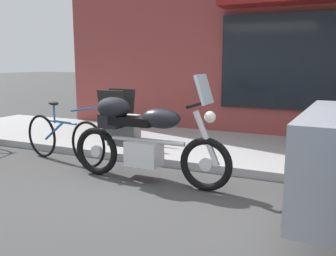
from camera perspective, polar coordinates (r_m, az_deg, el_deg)
The scene contains 4 objects.
ground_plane at distance 4.52m, azimuth -2.98°, elevation -9.99°, with size 80.00×80.00×0.00m, color #3B3B3B.
touring_motorcycle at distance 4.88m, azimuth -4.30°, elevation -1.07°, with size 2.26×0.66×1.41m.
parked_bicycle at distance 6.03m, azimuth -15.67°, elevation -1.48°, with size 1.78×0.51×0.94m.
sandwich_board_sign at distance 6.81m, azimuth -7.82°, elevation 1.91°, with size 0.55×0.41×0.94m.
Camera 1 is at (2.02, -3.74, 1.56)m, focal length 39.98 mm.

